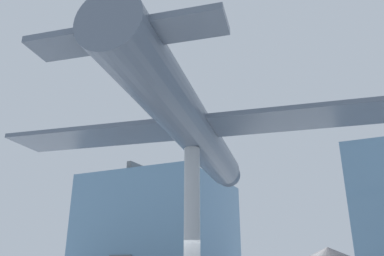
# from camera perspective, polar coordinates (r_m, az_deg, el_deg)

# --- Properties ---
(glass_pavilion_left) EXTENTS (9.93, 11.12, 8.95)m
(glass_pavilion_left) POSITION_cam_1_polar(r_m,az_deg,el_deg) (31.97, -4.65, -15.54)
(glass_pavilion_left) COLOR slate
(glass_pavilion_left) RESTS_ON ground_plane
(support_pylon_central) EXTENTS (0.60, 0.60, 5.93)m
(support_pylon_central) POSITION_cam_1_polar(r_m,az_deg,el_deg) (13.97, 0.00, -14.84)
(support_pylon_central) COLOR #999EA3
(support_pylon_central) RESTS_ON ground_plane
(suspended_airplane) EXTENTS (15.82, 16.19, 2.73)m
(suspended_airplane) POSITION_cam_1_polar(r_m,az_deg,el_deg) (15.08, 0.28, -0.33)
(suspended_airplane) COLOR #4C5666
(suspended_airplane) RESTS_ON support_pylon_central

